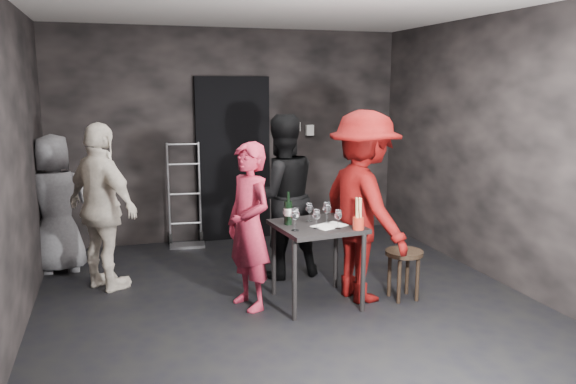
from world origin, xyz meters
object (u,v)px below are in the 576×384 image
object	(u,v)px
stool	(404,260)
server_red	(249,226)
hand_truck	(186,227)
man_maroon	(364,190)
woman_black	(281,186)
wine_bottle	(288,212)
bystander_grey	(56,204)
bystander_cream	(102,199)
tasting_table	(317,235)
breadstick_cup	(359,214)

from	to	relation	value
stool	server_red	world-z (taller)	server_red
hand_truck	man_maroon	world-z (taller)	man_maroon
woman_black	man_maroon	distance (m)	1.01
wine_bottle	man_maroon	bearing A→B (deg)	-6.80
server_red	man_maroon	size ratio (longest dim) A/B	0.72
man_maroon	wine_bottle	bearing A→B (deg)	73.31
hand_truck	bystander_grey	xyz separation A→B (m)	(-1.44, -0.63, 0.51)
man_maroon	wine_bottle	size ratio (longest dim) A/B	6.91
bystander_cream	woman_black	bearing A→B (deg)	-130.67
tasting_table	hand_truck	bearing A→B (deg)	111.58
bystander_grey	man_maroon	bearing A→B (deg)	150.36
server_red	wine_bottle	bearing A→B (deg)	66.16
hand_truck	breadstick_cup	bearing A→B (deg)	-58.65
breadstick_cup	woman_black	bearing A→B (deg)	108.25
stool	wine_bottle	world-z (taller)	wine_bottle
hand_truck	woman_black	xyz separation A→B (m)	(0.82, -1.46, 0.74)
server_red	tasting_table	bearing A→B (deg)	61.39
tasting_table	server_red	distance (m)	0.63
wine_bottle	bystander_grey	bearing A→B (deg)	142.60
stool	tasting_table	bearing A→B (deg)	169.45
tasting_table	wine_bottle	size ratio (longest dim) A/B	2.47
hand_truck	wine_bottle	size ratio (longest dim) A/B	4.27
stool	woman_black	bearing A→B (deg)	132.42
tasting_table	server_red	bearing A→B (deg)	170.97
bystander_cream	breadstick_cup	bearing A→B (deg)	-156.75
server_red	woman_black	xyz separation A→B (m)	(0.52, 0.74, 0.21)
hand_truck	server_red	bearing A→B (deg)	-75.71
man_maroon	breadstick_cup	xyz separation A→B (m)	(-0.17, -0.27, -0.16)
wine_bottle	tasting_table	bearing A→B (deg)	-15.55
wine_bottle	hand_truck	bearing A→B (deg)	106.40
bystander_cream	server_red	bearing A→B (deg)	-161.38
wine_bottle	bystander_cream	bearing A→B (deg)	150.80
breadstick_cup	tasting_table	bearing A→B (deg)	134.90
tasting_table	man_maroon	bearing A→B (deg)	-1.71
stool	bystander_grey	size ratio (longest dim) A/B	0.32
wine_bottle	woman_black	bearing A→B (deg)	77.94
tasting_table	breadstick_cup	size ratio (longest dim) A/B	2.46
hand_truck	wine_bottle	xyz separation A→B (m)	(0.66, -2.23, 0.64)
tasting_table	stool	bearing A→B (deg)	-10.55
bystander_cream	wine_bottle	distance (m)	1.84
tasting_table	bystander_cream	xyz separation A→B (m)	(-1.86, 0.97, 0.25)
tasting_table	stool	xyz separation A→B (m)	(0.82, -0.15, -0.27)
woman_black	breadstick_cup	world-z (taller)	woman_black
bystander_cream	wine_bottle	size ratio (longest dim) A/B	5.97
tasting_table	bystander_cream	distance (m)	2.11
hand_truck	wine_bottle	world-z (taller)	hand_truck
bystander_grey	wine_bottle	size ratio (longest dim) A/B	4.92
server_red	bystander_grey	distance (m)	2.34
hand_truck	stool	bearing A→B (deg)	-48.24
tasting_table	bystander_grey	world-z (taller)	bystander_grey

